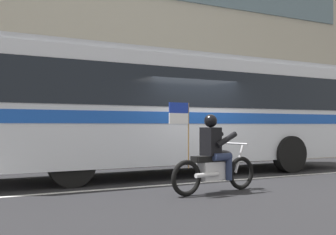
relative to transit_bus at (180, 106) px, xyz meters
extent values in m
plane|color=black|center=(-0.22, -1.19, -1.88)|extent=(60.00, 60.00, 0.00)
cube|color=#B7B2A8|center=(-0.22, 3.91, -1.81)|extent=(28.00, 3.80, 0.15)
cube|color=silver|center=(-0.22, -1.79, -1.88)|extent=(26.60, 0.14, 0.01)
cube|color=gray|center=(-0.22, 6.21, 3.50)|extent=(28.00, 0.80, 10.77)
cube|color=#4C606B|center=(-0.22, 5.77, 1.89)|extent=(25.76, 0.10, 1.40)
cube|color=silver|center=(0.00, 0.01, -0.15)|extent=(10.76, 2.88, 2.70)
cube|color=black|center=(0.00, 0.01, 0.40)|extent=(9.91, 2.89, 0.96)
cube|color=#194CB2|center=(0.00, 0.01, -0.35)|extent=(10.55, 2.90, 0.28)
cube|color=#ADB1BA|center=(0.00, 0.01, 1.26)|extent=(10.54, 2.74, 0.16)
cylinder|color=black|center=(-3.31, -1.17, -1.36)|extent=(1.04, 0.30, 1.04)
cylinder|color=black|center=(2.94, -1.17, -1.36)|extent=(1.04, 0.30, 1.04)
torus|color=black|center=(-0.21, -3.08, -1.54)|extent=(0.70, 0.18, 0.69)
torus|color=black|center=(-1.65, -3.28, -1.54)|extent=(0.70, 0.18, 0.69)
cube|color=silver|center=(-0.98, -3.19, -1.44)|extent=(0.67, 0.36, 0.36)
ellipsoid|color=black|center=(-0.73, -3.15, -1.16)|extent=(0.51, 0.34, 0.24)
cube|color=black|center=(-1.18, -3.21, -1.20)|extent=(0.59, 0.33, 0.12)
cylinder|color=silver|center=(-0.27, -3.09, -1.24)|extent=(0.28, 0.09, 0.58)
cylinder|color=silver|center=(-0.35, -3.10, -0.92)|extent=(0.13, 0.64, 0.04)
cylinder|color=silver|center=(-1.25, -3.38, -1.49)|extent=(0.56, 0.16, 0.09)
cube|color=black|center=(-1.05, -3.19, -0.86)|extent=(0.33, 0.39, 0.56)
sphere|color=black|center=(-1.05, -3.19, -0.45)|extent=(0.26, 0.26, 0.26)
cylinder|color=#232D4C|center=(-0.93, -3.00, -1.16)|extent=(0.44, 0.21, 0.15)
cylinder|color=#232D4C|center=(-0.76, -2.97, -1.40)|extent=(0.13, 0.13, 0.46)
cylinder|color=#232D4C|center=(-0.89, -3.35, -1.16)|extent=(0.44, 0.21, 0.15)
cylinder|color=#232D4C|center=(-0.71, -3.33, -1.40)|extent=(0.13, 0.13, 0.46)
cylinder|color=black|center=(-0.84, -2.96, -0.82)|extent=(0.53, 0.18, 0.32)
cylinder|color=black|center=(-0.78, -3.36, -0.82)|extent=(0.53, 0.18, 0.32)
cylinder|color=olive|center=(-1.60, -3.27, -0.73)|extent=(0.02, 0.02, 1.25)
cube|color=#1933A5|center=(-1.83, -3.30, -0.21)|extent=(0.44, 0.08, 0.20)
cube|color=white|center=(-1.83, -3.30, -0.41)|extent=(0.44, 0.08, 0.20)
cylinder|color=gold|center=(-0.73, 2.70, -1.44)|extent=(0.22, 0.22, 0.58)
sphere|color=gold|center=(-0.73, 2.70, -1.08)|extent=(0.20, 0.20, 0.20)
cylinder|color=gold|center=(-0.73, 2.56, -1.41)|extent=(0.09, 0.10, 0.09)
camera|label=1|loc=(-5.55, -10.13, -0.53)|focal=44.33mm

